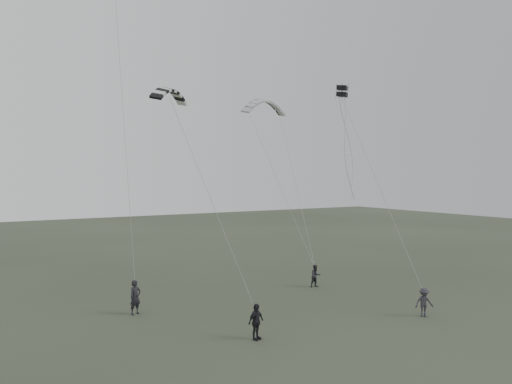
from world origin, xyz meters
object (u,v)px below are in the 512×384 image
kite_box (342,91)px  kite_pale_large (264,101)px  flyer_left (135,297)px  flyer_right (316,276)px  flyer_center (256,322)px  flyer_far (424,302)px  kite_striped (169,90)px

kite_box → kite_pale_large: bearing=54.3°
flyer_left → flyer_right: bearing=-19.0°
flyer_center → flyer_far: bearing=-27.5°
flyer_center → flyer_far: flyer_center is taller
flyer_center → kite_box: bearing=11.9°
flyer_left → flyer_center: flyer_left is taller
flyer_left → kite_pale_large: bearing=11.8°
flyer_far → kite_box: size_ratio=2.21×
flyer_left → kite_striped: size_ratio=0.73×
kite_box → flyer_center: bearing=172.0°
flyer_far → kite_striped: size_ratio=0.60×
kite_striped → flyer_center: bearing=-101.2°
kite_striped → kite_box: 12.92m
flyer_far → kite_striped: bearing=173.7°
flyer_center → kite_pale_large: kite_pale_large is taller
flyer_far → kite_pale_large: (0.40, 16.96, 13.08)m
kite_pale_large → kite_striped: kite_pale_large is taller
flyer_right → kite_pale_large: (0.99, 8.20, 13.10)m
flyer_far → flyer_center: bearing=-166.0°
flyer_left → kite_pale_large: size_ratio=0.47×
flyer_left → kite_striped: bearing=-75.4°
flyer_right → flyer_far: 8.78m
flyer_left → flyer_right: size_ratio=1.24×
flyer_left → kite_striped: kite_striped is taller
flyer_center → flyer_far: size_ratio=1.07×
flyer_right → kite_striped: bearing=-164.9°
flyer_center → kite_striped: size_ratio=0.65×
flyer_center → kite_striped: kite_striped is taller
flyer_left → kite_striped: (1.31, -1.94, 11.27)m
flyer_far → kite_striped: kite_striped is taller
kite_pale_large → flyer_far: bearing=-97.3°
kite_pale_large → flyer_center: bearing=-129.4°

